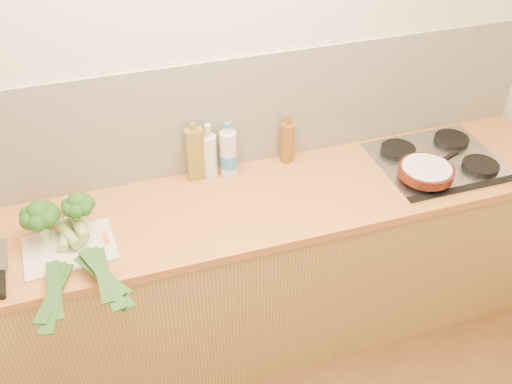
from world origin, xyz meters
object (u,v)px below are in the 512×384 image
(chopping_board, at_px, (69,248))
(skillet, at_px, (427,171))
(chefs_knife, at_px, (2,277))
(gas_hob, at_px, (439,160))

(chopping_board, relative_size, skillet, 1.00)
(chopping_board, distance_m, chefs_knife, 0.26)
(gas_hob, xyz_separation_m, chopping_board, (-1.72, -0.07, -0.01))
(gas_hob, height_order, chefs_knife, gas_hob)
(gas_hob, distance_m, chopping_board, 1.72)
(gas_hob, height_order, chopping_board, gas_hob)
(chopping_board, distance_m, skillet, 1.58)
(gas_hob, relative_size, skillet, 1.65)
(gas_hob, relative_size, chopping_board, 1.66)
(chopping_board, xyz_separation_m, skillet, (1.58, -0.04, 0.06))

